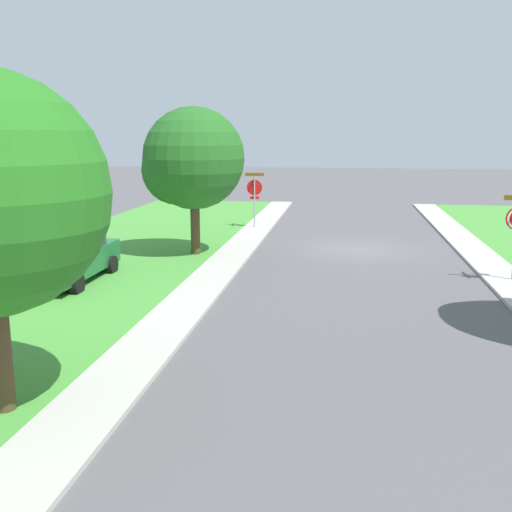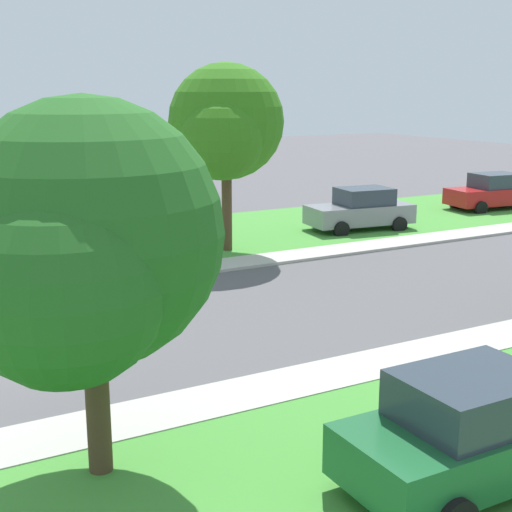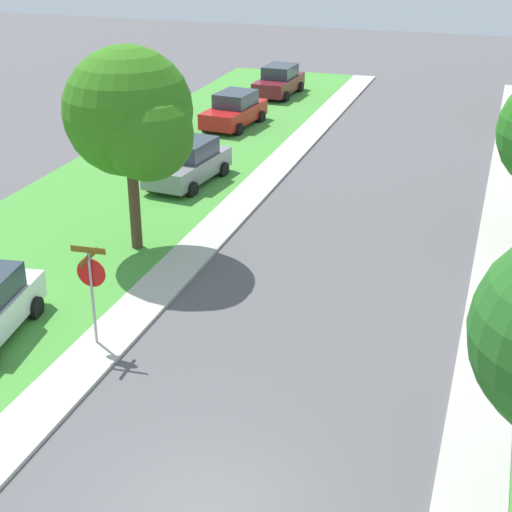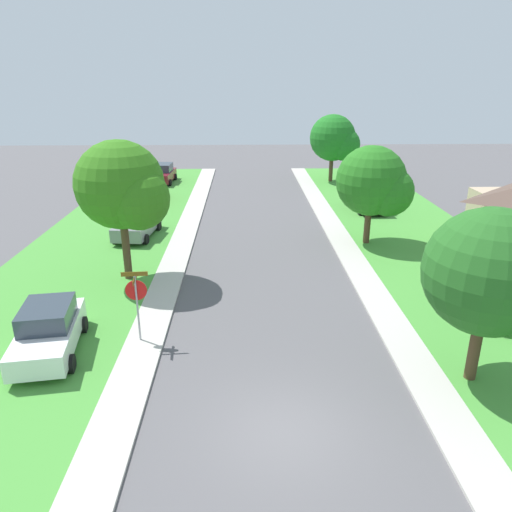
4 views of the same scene
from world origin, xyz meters
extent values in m
cube|color=#B7B2A8|center=(4.70, 12.00, 0.05)|extent=(1.40, 56.00, 0.10)
cube|color=#B7B2A8|center=(-4.70, 12.00, 0.05)|extent=(1.40, 56.00, 0.10)
cube|color=#479338|center=(-9.40, 12.00, 0.04)|extent=(8.00, 56.00, 0.08)
cylinder|color=#9E9EA3|center=(-4.86, 4.89, 1.30)|extent=(0.07, 0.07, 2.60)
cylinder|color=red|center=(-4.87, 4.94, 2.05)|extent=(0.76, 0.08, 0.76)
cylinder|color=white|center=(-4.87, 4.96, 2.05)|extent=(0.67, 0.05, 0.67)
cylinder|color=red|center=(-4.87, 4.96, 2.05)|extent=(0.55, 0.04, 0.55)
cube|color=brown|center=(-4.86, 4.89, 2.69)|extent=(0.92, 0.08, 0.16)
cube|color=brown|center=(-4.86, 4.89, 2.50)|extent=(0.08, 0.92, 0.16)
cube|color=#1E6033|center=(9.04, 7.07, 0.70)|extent=(1.81, 4.30, 0.76)
cube|color=#2D3842|center=(9.04, 6.87, 1.42)|extent=(1.60, 2.10, 0.68)
cylinder|color=black|center=(8.14, 8.40, 0.32)|extent=(0.24, 0.64, 0.64)
cylinder|color=black|center=(8.14, 5.73, 0.32)|extent=(0.24, 0.64, 0.64)
cube|color=red|center=(-8.60, 25.85, 0.70)|extent=(2.24, 4.46, 0.76)
cube|color=#2D3842|center=(-8.58, 26.04, 1.42)|extent=(1.81, 2.26, 0.68)
cylinder|color=black|center=(-7.84, 24.43, 0.32)|extent=(0.31, 0.66, 0.64)
cylinder|color=black|center=(-9.63, 24.61, 0.32)|extent=(0.31, 0.66, 0.64)
cylinder|color=black|center=(-9.35, 27.27, 0.32)|extent=(0.31, 0.66, 0.64)
cube|color=gray|center=(-7.47, 17.22, 0.70)|extent=(2.26, 4.47, 0.76)
cube|color=#2D3842|center=(-7.45, 17.42, 1.42)|extent=(1.82, 2.26, 0.68)
cylinder|color=black|center=(-6.72, 15.80, 0.32)|extent=(0.31, 0.66, 0.64)
cylinder|color=black|center=(-8.51, 16.00, 0.32)|extent=(0.31, 0.66, 0.64)
cylinder|color=black|center=(-6.43, 18.45, 0.32)|extent=(0.31, 0.66, 0.64)
cylinder|color=black|center=(-8.22, 18.65, 0.32)|extent=(0.31, 0.66, 0.64)
cube|color=white|center=(-7.83, 4.19, 0.70)|extent=(2.42, 4.52, 0.76)
cube|color=#2D3842|center=(-7.86, 4.39, 1.42)|extent=(1.89, 2.31, 0.68)
cylinder|color=black|center=(-6.74, 3.00, 0.32)|extent=(0.33, 0.67, 0.64)
cylinder|color=black|center=(-7.14, 5.64, 0.32)|extent=(0.33, 0.67, 0.64)
cylinder|color=black|center=(-8.92, 5.37, 0.32)|extent=(0.33, 0.67, 0.64)
cylinder|color=#4C3823|center=(6.12, 2.27, 1.19)|extent=(0.36, 0.36, 2.39)
sphere|color=#23611F|center=(6.12, 2.27, 3.73)|extent=(3.83, 3.83, 3.83)
sphere|color=#23611F|center=(6.98, 1.70, 3.25)|extent=(2.68, 2.68, 2.68)
cylinder|color=#4C3823|center=(-6.57, 10.74, 1.60)|extent=(0.36, 0.36, 3.20)
sphere|color=#317418|center=(-6.57, 10.74, 4.59)|extent=(3.99, 3.99, 3.99)
sphere|color=#317418|center=(-5.67, 10.14, 4.09)|extent=(2.79, 2.79, 2.79)
camera|label=1|loc=(0.50, 24.27, 4.62)|focal=41.83mm
camera|label=2|loc=(15.88, -0.41, 5.70)|focal=50.47mm
camera|label=3|loc=(4.44, -10.32, 10.47)|focal=54.88mm
camera|label=4|loc=(-1.04, -10.52, 9.06)|focal=33.58mm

